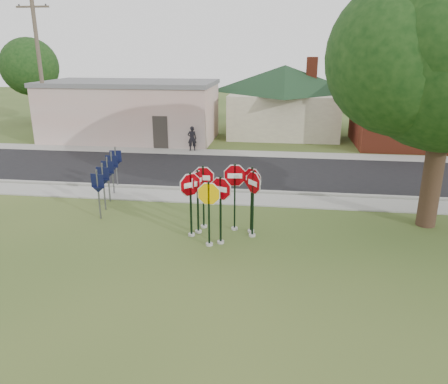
# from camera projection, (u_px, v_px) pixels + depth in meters

# --- Properties ---
(ground) EXTENTS (120.00, 120.00, 0.00)m
(ground) POSITION_uv_depth(u_px,v_px,m) (217.00, 254.00, 14.24)
(ground) COLOR #2F4A1B
(ground) RESTS_ON ground
(sidewalk_near) EXTENTS (60.00, 1.60, 0.06)m
(sidewalk_near) POSITION_uv_depth(u_px,v_px,m) (235.00, 199.00, 19.41)
(sidewalk_near) COLOR gray
(sidewalk_near) RESTS_ON ground
(road) EXTENTS (60.00, 7.00, 0.04)m
(road) POSITION_uv_depth(u_px,v_px,m) (244.00, 172.00, 23.65)
(road) COLOR black
(road) RESTS_ON ground
(sidewalk_far) EXTENTS (60.00, 1.60, 0.06)m
(sidewalk_far) POSITION_uv_depth(u_px,v_px,m) (250.00, 154.00, 27.70)
(sidewalk_far) COLOR gray
(sidewalk_far) RESTS_ON ground
(curb) EXTENTS (60.00, 0.20, 0.14)m
(curb) POSITION_uv_depth(u_px,v_px,m) (237.00, 191.00, 20.34)
(curb) COLOR gray
(curb) RESTS_ON ground
(stop_sign_center) EXTENTS (1.01, 0.40, 2.50)m
(stop_sign_center) POSITION_uv_depth(u_px,v_px,m) (221.00, 201.00, 14.56)
(stop_sign_center) COLOR #A09E95
(stop_sign_center) RESTS_ON ground
(stop_sign_yellow) EXTENTS (1.06, 0.24, 2.38)m
(stop_sign_yellow) POSITION_uv_depth(u_px,v_px,m) (209.00, 205.00, 14.43)
(stop_sign_yellow) COLOR #A09E95
(stop_sign_yellow) RESTS_ON ground
(stop_sign_left) EXTENTS (0.84, 0.78, 2.48)m
(stop_sign_left) POSITION_uv_depth(u_px,v_px,m) (191.00, 195.00, 15.16)
(stop_sign_left) COLOR #A09E95
(stop_sign_left) RESTS_ON ground
(stop_sign_right) EXTENTS (0.70, 0.85, 2.54)m
(stop_sign_right) POSITION_uv_depth(u_px,v_px,m) (253.00, 194.00, 15.11)
(stop_sign_right) COLOR #A09E95
(stop_sign_right) RESTS_ON ground
(stop_sign_back_right) EXTENTS (1.11, 0.24, 2.63)m
(stop_sign_back_right) POSITION_uv_depth(u_px,v_px,m) (235.00, 187.00, 15.66)
(stop_sign_back_right) COLOR #A09E95
(stop_sign_back_right) RESTS_ON ground
(stop_sign_back_left) EXTENTS (1.11, 0.24, 2.50)m
(stop_sign_back_left) POSITION_uv_depth(u_px,v_px,m) (203.00, 188.00, 15.89)
(stop_sign_back_left) COLOR #A09E95
(stop_sign_back_left) RESTS_ON ground
(stop_sign_far_right) EXTENTS (0.89, 0.62, 2.56)m
(stop_sign_far_right) POSITION_uv_depth(u_px,v_px,m) (252.00, 191.00, 15.46)
(stop_sign_far_right) COLOR #A09E95
(stop_sign_far_right) RESTS_ON ground
(stop_sign_far_left) EXTENTS (0.35, 0.94, 2.46)m
(stop_sign_far_left) POSITION_uv_depth(u_px,v_px,m) (198.00, 193.00, 15.45)
(stop_sign_far_left) COLOR #A09E95
(stop_sign_far_left) RESTS_ON ground
(route_sign_row) EXTENTS (1.43, 4.63, 2.00)m
(route_sign_row) POSITION_uv_depth(u_px,v_px,m) (108.00, 175.00, 18.77)
(route_sign_row) COLOR #59595E
(route_sign_row) RESTS_ON ground
(building_stucco) EXTENTS (12.20, 6.20, 4.20)m
(building_stucco) POSITION_uv_depth(u_px,v_px,m) (131.00, 110.00, 31.65)
(building_stucco) COLOR beige
(building_stucco) RESTS_ON ground
(building_house) EXTENTS (11.60, 11.60, 6.20)m
(building_house) POSITION_uv_depth(u_px,v_px,m) (284.00, 86.00, 33.56)
(building_house) COLOR beige
(building_house) RESTS_ON ground
(building_brick) EXTENTS (10.20, 6.20, 4.75)m
(building_brick) POSITION_uv_depth(u_px,v_px,m) (433.00, 111.00, 29.40)
(building_brick) COLOR maroon
(building_brick) RESTS_ON ground
(utility_pole_near) EXTENTS (2.20, 0.26, 9.50)m
(utility_pole_near) POSITION_uv_depth(u_px,v_px,m) (41.00, 71.00, 28.76)
(utility_pole_near) COLOR #47392F
(utility_pole_near) RESTS_ON ground
(bg_tree_left) EXTENTS (4.90, 4.90, 7.35)m
(bg_tree_left) POSITION_uv_depth(u_px,v_px,m) (30.00, 67.00, 37.83)
(bg_tree_left) COLOR black
(bg_tree_left) RESTS_ON ground
(pedestrian) EXTENTS (0.64, 0.49, 1.59)m
(pedestrian) POSITION_uv_depth(u_px,v_px,m) (192.00, 138.00, 28.19)
(pedestrian) COLOR black
(pedestrian) RESTS_ON sidewalk_far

